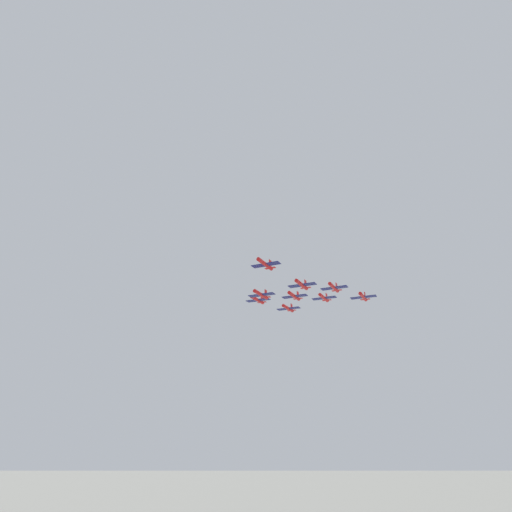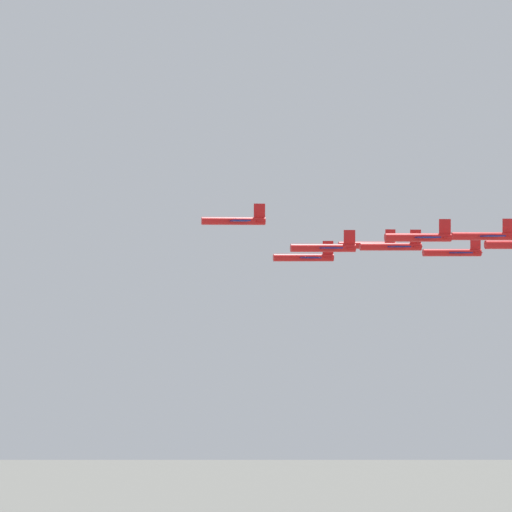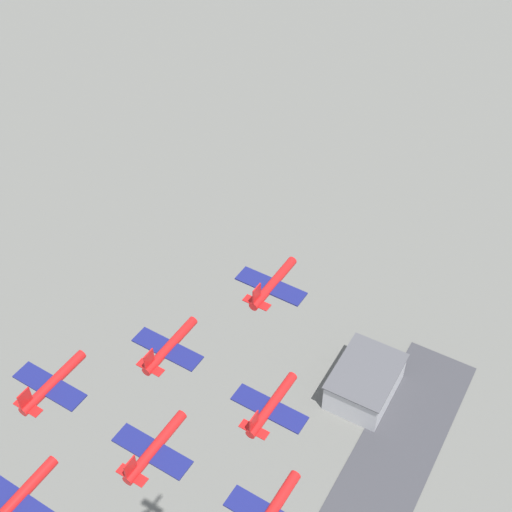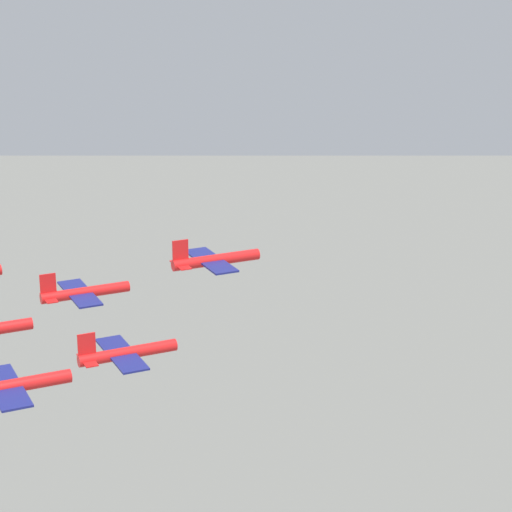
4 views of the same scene
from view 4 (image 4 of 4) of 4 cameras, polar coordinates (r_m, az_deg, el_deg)
name	(u,v)px [view 4 (image 4 of 4)]	position (r m, az deg, el deg)	size (l,w,h in m)	color
jet_0	(213,260)	(98.19, -2.49, -0.22)	(9.13, 8.57, 3.06)	red
jet_1	(82,292)	(102.03, -9.92, -2.07)	(9.13, 8.57, 3.06)	red
jet_2	(124,353)	(90.36, -7.55, -5.52)	(9.13, 8.57, 3.06)	red
jet_5	(9,386)	(81.09, -13.93, -7.23)	(9.13, 8.57, 3.06)	red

